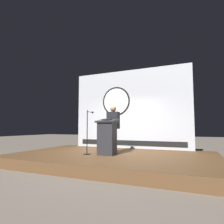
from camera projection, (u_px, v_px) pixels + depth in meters
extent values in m
plane|color=#6B6056|center=(113.00, 163.00, 6.06)|extent=(40.00, 40.00, 0.00)
cube|color=brown|center=(113.00, 159.00, 6.07)|extent=(6.40, 4.00, 0.30)
cube|color=#B2B7C1|center=(130.00, 109.00, 7.92)|extent=(4.97, 0.10, 3.28)
cylinder|color=black|center=(116.00, 101.00, 8.12)|extent=(1.25, 0.02, 1.25)
cylinder|color=white|center=(116.00, 101.00, 8.12)|extent=(1.11, 0.02, 1.11)
cube|color=black|center=(129.00, 143.00, 7.75)|extent=(4.47, 0.02, 0.20)
cube|color=#26262B|center=(107.00, 138.00, 5.91)|extent=(0.52, 0.40, 1.04)
cube|color=#26262B|center=(107.00, 121.00, 5.95)|extent=(0.64, 0.50, 0.13)
cube|color=black|center=(107.00, 119.00, 5.94)|extent=(0.28, 0.20, 0.05)
cylinder|color=black|center=(113.00, 141.00, 6.34)|extent=(0.26, 0.26, 0.81)
cube|color=black|center=(113.00, 120.00, 6.39)|extent=(0.40, 0.24, 0.58)
sphere|color=#997051|center=(113.00, 109.00, 6.43)|extent=(0.22, 0.22, 0.22)
cylinder|color=black|center=(87.00, 154.00, 5.98)|extent=(0.24, 0.24, 0.02)
cylinder|color=black|center=(87.00, 132.00, 6.03)|extent=(0.03, 0.03, 1.42)
cylinder|color=black|center=(90.00, 112.00, 6.25)|extent=(0.02, 0.36, 0.02)
sphere|color=#262626|center=(93.00, 112.00, 6.41)|extent=(0.07, 0.07, 0.07)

